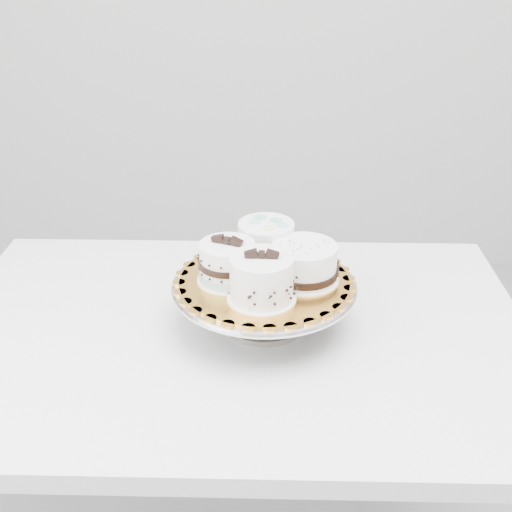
{
  "coord_description": "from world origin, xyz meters",
  "views": [
    {
      "loc": [
        0.0,
        -0.88,
        1.44
      ],
      "look_at": [
        0.05,
        0.16,
        0.9
      ],
      "focal_mm": 45.0,
      "sensor_mm": 36.0,
      "label": 1
    }
  ],
  "objects_px": {
    "cake_board": "(264,281)",
    "cake_dots": "(266,242)",
    "cake_swirl": "(262,279)",
    "table": "(236,365)",
    "cake_stand": "(264,296)",
    "cake_ribbon": "(305,264)",
    "cake_banded": "(228,264)"
  },
  "relations": [
    {
      "from": "cake_dots",
      "to": "cake_swirl",
      "type": "bearing_deg",
      "value": -75.14
    },
    {
      "from": "cake_stand",
      "to": "cake_ribbon",
      "type": "bearing_deg",
      "value": 0.76
    },
    {
      "from": "cake_board",
      "to": "cake_banded",
      "type": "height_order",
      "value": "cake_banded"
    },
    {
      "from": "cake_banded",
      "to": "cake_dots",
      "type": "relative_size",
      "value": 0.97
    },
    {
      "from": "table",
      "to": "cake_stand",
      "type": "xyz_separation_m",
      "value": [
        0.06,
        0.01,
        0.15
      ]
    },
    {
      "from": "cake_stand",
      "to": "cake_dots",
      "type": "relative_size",
      "value": 2.46
    },
    {
      "from": "table",
      "to": "cake_board",
      "type": "relative_size",
      "value": 3.71
    },
    {
      "from": "cake_stand",
      "to": "cake_ribbon",
      "type": "xyz_separation_m",
      "value": [
        0.07,
        0.0,
        0.07
      ]
    },
    {
      "from": "cake_board",
      "to": "cake_dots",
      "type": "relative_size",
      "value": 2.26
    },
    {
      "from": "cake_swirl",
      "to": "cake_ribbon",
      "type": "height_order",
      "value": "cake_swirl"
    },
    {
      "from": "cake_dots",
      "to": "cake_stand",
      "type": "bearing_deg",
      "value": -74.21
    },
    {
      "from": "table",
      "to": "cake_banded",
      "type": "bearing_deg",
      "value": 134.87
    },
    {
      "from": "cake_board",
      "to": "cake_dots",
      "type": "height_order",
      "value": "cake_dots"
    },
    {
      "from": "cake_banded",
      "to": "cake_ribbon",
      "type": "height_order",
      "value": "cake_banded"
    },
    {
      "from": "table",
      "to": "cake_dots",
      "type": "height_order",
      "value": "cake_dots"
    },
    {
      "from": "cake_board",
      "to": "cake_dots",
      "type": "distance_m",
      "value": 0.09
    },
    {
      "from": "cake_board",
      "to": "cake_stand",
      "type": "bearing_deg",
      "value": 0.0
    },
    {
      "from": "table",
      "to": "cake_banded",
      "type": "height_order",
      "value": "cake_banded"
    },
    {
      "from": "cake_board",
      "to": "cake_swirl",
      "type": "relative_size",
      "value": 2.57
    },
    {
      "from": "cake_ribbon",
      "to": "cake_banded",
      "type": "bearing_deg",
      "value": -172.81
    },
    {
      "from": "cake_swirl",
      "to": "cake_banded",
      "type": "height_order",
      "value": "cake_swirl"
    },
    {
      "from": "table",
      "to": "cake_dots",
      "type": "xyz_separation_m",
      "value": [
        0.06,
        0.09,
        0.23
      ]
    },
    {
      "from": "cake_swirl",
      "to": "cake_ribbon",
      "type": "distance_m",
      "value": 0.11
    },
    {
      "from": "cake_stand",
      "to": "cake_ribbon",
      "type": "relative_size",
      "value": 2.44
    },
    {
      "from": "cake_ribbon",
      "to": "cake_board",
      "type": "bearing_deg",
      "value": -171.35
    },
    {
      "from": "cake_swirl",
      "to": "cake_dots",
      "type": "height_order",
      "value": "cake_swirl"
    },
    {
      "from": "cake_swirl",
      "to": "table",
      "type": "bearing_deg",
      "value": 136.34
    },
    {
      "from": "cake_swirl",
      "to": "cake_banded",
      "type": "xyz_separation_m",
      "value": [
        -0.06,
        0.07,
        -0.0
      ]
    },
    {
      "from": "table",
      "to": "cake_stand",
      "type": "relative_size",
      "value": 3.4
    },
    {
      "from": "cake_dots",
      "to": "cake_ribbon",
      "type": "height_order",
      "value": "cake_dots"
    },
    {
      "from": "table",
      "to": "cake_ribbon",
      "type": "xyz_separation_m",
      "value": [
        0.13,
        0.01,
        0.22
      ]
    },
    {
      "from": "cake_swirl",
      "to": "cake_dots",
      "type": "relative_size",
      "value": 0.88
    }
  ]
}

